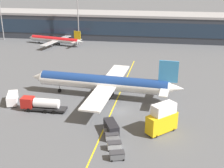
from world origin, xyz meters
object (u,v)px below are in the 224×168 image
object	(u,v)px
main_airliner	(104,83)
crew_van	(111,126)
fuel_tanker	(41,104)
baggage_cart_1	(114,145)
baggage_cart_3	(110,129)
baggage_cart_2	(112,137)
commuter_jet_far	(55,40)
baggage_cart_0	(117,155)
catering_lift	(162,119)
lavatory_truck	(12,98)

from	to	relation	value
main_airliner	crew_van	world-z (taller)	main_airliner
fuel_tanker	crew_van	distance (m)	19.45
baggage_cart_1	baggage_cart_3	world-z (taller)	same
main_airliner	fuel_tanker	xyz separation A→B (m)	(-13.31, -10.51, -2.25)
baggage_cart_3	baggage_cart_1	bearing A→B (deg)	-73.27
crew_van	baggage_cart_3	world-z (taller)	crew_van
main_airliner	baggage_cart_2	distance (m)	21.78
baggage_cart_3	commuter_jet_far	distance (m)	79.72
main_airliner	baggage_cart_0	world-z (taller)	main_airliner
baggage_cart_0	baggage_cart_3	xyz separation A→B (m)	(-2.76, 9.19, 0.00)
main_airliner	crew_van	size ratio (longest dim) A/B	7.57
baggage_cart_2	commuter_jet_far	size ratio (longest dim) A/B	0.11
catering_lift	baggage_cart_3	size ratio (longest dim) A/B	2.24
baggage_cart_2	baggage_cart_3	xyz separation A→B (m)	(-0.92, 3.06, 0.00)
crew_van	baggage_cart_1	xyz separation A→B (m)	(1.58, -6.09, -0.53)
lavatory_truck	baggage_cart_3	distance (m)	28.39
main_airliner	baggage_cart_3	size ratio (longest dim) A/B	13.77
baggage_cart_0	fuel_tanker	bearing A→B (deg)	141.22
baggage_cart_1	commuter_jet_far	world-z (taller)	commuter_jet_far
baggage_cart_2	commuter_jet_far	bearing A→B (deg)	116.37
catering_lift	baggage_cart_2	world-z (taller)	catering_lift
lavatory_truck	baggage_cart_3	size ratio (longest dim) A/B	2.09
main_airliner	catering_lift	bearing A→B (deg)	-47.04
fuel_tanker	catering_lift	world-z (taller)	catering_lift
catering_lift	baggage_cart_0	size ratio (longest dim) A/B	2.24
main_airliner	baggage_cart_0	distance (m)	28.12
baggage_cart_1	catering_lift	bearing A→B (deg)	41.69
fuel_tanker	lavatory_truck	xyz separation A→B (m)	(-8.66, 3.07, -0.32)
lavatory_truck	baggage_cart_0	bearing A→B (deg)	-33.83
commuter_jet_far	main_airliner	bearing A→B (deg)	-59.50
main_airliner	lavatory_truck	bearing A→B (deg)	-161.30
crew_van	catering_lift	bearing A→B (deg)	9.35
baggage_cart_2	baggage_cart_0	bearing A→B (deg)	-73.27
fuel_tanker	commuter_jet_far	size ratio (longest dim) A/B	0.39
main_airliner	baggage_cart_3	distance (m)	18.63
main_airliner	baggage_cart_0	xyz separation A→B (m)	(7.21, -26.99, -3.21)
baggage_cart_3	commuter_jet_far	bearing A→B (deg)	116.75
baggage_cart_1	baggage_cart_3	xyz separation A→B (m)	(-1.84, 6.13, 0.00)
lavatory_truck	baggage_cart_1	world-z (taller)	lavatory_truck
fuel_tanker	catering_lift	xyz separation A→B (m)	(28.34, -5.63, 1.32)
catering_lift	lavatory_truck	size ratio (longest dim) A/B	1.07
main_airliner	baggage_cart_3	xyz separation A→B (m)	(4.44, -17.80, -3.21)
fuel_tanker	main_airliner	bearing A→B (deg)	38.30
catering_lift	baggage_cart_3	bearing A→B (deg)	-171.09
fuel_tanker	lavatory_truck	bearing A→B (deg)	160.48
catering_lift	baggage_cart_1	distance (m)	11.93
lavatory_truck	baggage_cart_1	size ratio (longest dim) A/B	2.09
lavatory_truck	commuter_jet_far	bearing A→B (deg)	98.85
fuel_tanker	commuter_jet_far	bearing A→B (deg)	105.84
lavatory_truck	baggage_cart_0	xyz separation A→B (m)	(29.18, -19.56, -0.64)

